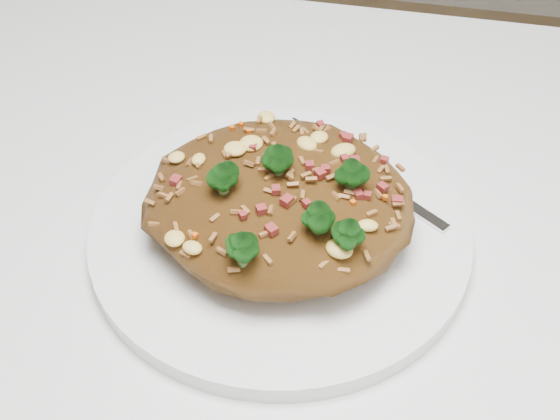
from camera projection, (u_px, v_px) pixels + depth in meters
The scene contains 4 objects.
dining_table at pixel (344, 409), 0.56m from camera, with size 1.20×0.80×0.75m.
plate at pixel (280, 232), 0.55m from camera, with size 0.27×0.27×0.01m, color white.
fried_rice at pixel (280, 193), 0.52m from camera, with size 0.18×0.17×0.07m.
fork at pixel (368, 178), 0.58m from camera, with size 0.14×0.11×0.00m.
Camera 1 is at (0.01, -0.30, 1.15)m, focal length 50.00 mm.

